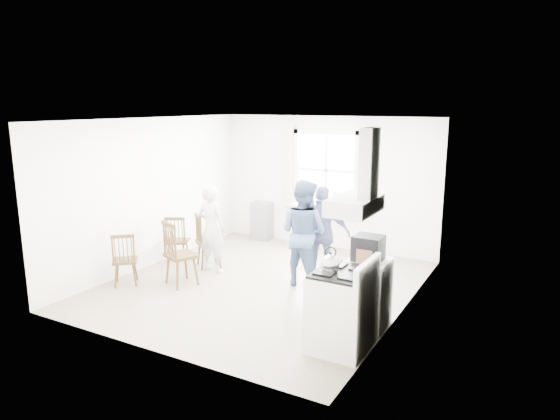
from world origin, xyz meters
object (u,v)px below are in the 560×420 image
Objects in this scene: low_cabinet at (368,293)px; person_mid at (303,233)px; person_right at (322,233)px; gas_stove at (342,309)px; windsor_chair_c at (124,254)px; person_left at (212,229)px; windsor_chair_b at (174,247)px; stereo_stack at (368,248)px; windsor_chair_a at (176,235)px.

low_cabinet is 0.53× the size of person_mid.
person_mid reaches higher than person_right.
gas_stove is 1.29× the size of windsor_chair_c.
windsor_chair_c is 0.56× the size of person_right.
person_left is 0.98× the size of person_right.
windsor_chair_c is 0.58× the size of person_left.
person_mid is 1.09× the size of person_right.
windsor_chair_c is at bearing -172.99° from low_cabinet.
person_left is (-2.98, 1.49, 0.27)m from gas_stove.
low_cabinet is 1.77m from person_mid.
windsor_chair_c is 3.16m from person_right.
gas_stove is 2.18m from person_mid.
person_mid is at bearing 31.29° from windsor_chair_b.
low_cabinet is 3.17m from person_left.
low_cabinet is 1.03× the size of windsor_chair_c.
gas_stove is 3.12× the size of stereo_stack.
stereo_stack is at bearing 153.37° from person_mid.
low_cabinet is 2.51× the size of stereo_stack.
person_right is (-1.18, 2.05, 0.29)m from gas_stove.
windsor_chair_a is at bearing 168.46° from low_cabinet.
person_mid is at bearing -171.06° from person_left.
person_right is at bearing -160.45° from person_left.
stereo_stack is (0.06, 0.68, 0.58)m from gas_stove.
windsor_chair_a is at bearing 158.50° from gas_stove.
gas_stove is at bearing -94.84° from stereo_stack.
stereo_stack is at bearing 0.96° from windsor_chair_b.
windsor_chair_c is (-3.82, -0.47, 0.08)m from low_cabinet.
windsor_chair_c is at bearing 176.49° from gas_stove.
stereo_stack is 3.94m from windsor_chair_a.
stereo_stack is 3.16m from windsor_chair_b.
low_cabinet is 1.87m from person_right.
low_cabinet reaches higher than windsor_chair_c.
person_left is 1.65m from person_mid.
gas_stove reaches higher than windsor_chair_a.
windsor_chair_b is 0.87m from person_left.
low_cabinet is 3.85m from windsor_chair_c.
stereo_stack is at bearing 119.89° from person_right.
windsor_chair_a is at bearing 0.13° from person_right.
low_cabinet is 1.01× the size of windsor_chair_a.
windsor_chair_c is 0.52× the size of person_mid.
gas_stove is 4.05m from windsor_chair_a.
person_left is at bearing 15.52° from person_mid.
windsor_chair_a is (-3.77, 1.48, 0.06)m from gas_stove.
low_cabinet is at bearing 154.07° from person_mid.
person_left is 1.89m from person_right.
person_mid is (2.42, 0.20, 0.30)m from windsor_chair_a.
person_right is (2.57, 1.82, 0.24)m from windsor_chair_c.
windsor_chair_a is at bearing 13.59° from person_mid.
low_cabinet is 0.85× the size of windsor_chair_b.
person_mid is 0.41m from person_right.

